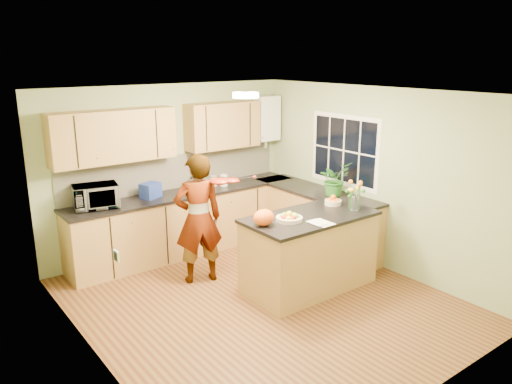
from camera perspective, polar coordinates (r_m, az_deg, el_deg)
floor at (r=6.23m, az=0.60°, el=-12.36°), size 4.50×4.50×0.00m
ceiling at (r=5.53m, az=0.67°, el=11.23°), size 4.00×4.50×0.02m
wall_back at (r=7.60m, az=-9.83°, el=2.63°), size 4.00×0.02×2.50m
wall_front at (r=4.31m, az=19.48°, el=-8.08°), size 4.00×0.02×2.50m
wall_left at (r=4.86m, az=-18.45°, el=-5.32°), size 0.02×4.50×2.50m
wall_right at (r=7.12m, az=13.48°, el=1.56°), size 0.02×4.50×2.50m
back_counter at (r=7.60m, az=-7.84°, el=-3.39°), size 3.64×0.62×0.94m
right_counter at (r=7.67m, az=6.78°, el=-3.18°), size 0.62×2.24×0.94m
splashback at (r=7.64m, az=-9.09°, el=2.35°), size 3.60×0.02×0.52m
upper_cabinets at (r=7.26m, az=-10.65°, el=6.82°), size 3.20×0.34×0.70m
boiler at (r=8.27m, az=1.09°, el=8.43°), size 0.40×0.30×0.86m
window_right at (r=7.43m, az=10.02°, el=4.70°), size 0.01×1.30×1.05m
light_switch at (r=4.31m, az=-15.66°, el=-7.01°), size 0.02×0.09×0.09m
ceiling_lamp at (r=5.77m, az=-1.19°, el=11.02°), size 0.30×0.30×0.07m
peninsula_island at (r=6.42m, az=6.11°, el=-6.77°), size 1.70×0.87×0.97m
fruit_dish at (r=6.01m, az=3.82°, el=-2.87°), size 0.32×0.32×0.11m
orange_bowl at (r=6.71m, az=8.80°, el=-1.00°), size 0.22×0.22×0.13m
flower_vase at (r=6.47m, az=11.28°, el=0.42°), size 0.24×0.24×0.44m
orange_bag at (r=5.82m, az=0.90°, el=-2.93°), size 0.31×0.29×0.20m
papers at (r=5.98m, az=7.51°, el=-3.49°), size 0.21×0.28×0.01m
violinist at (r=6.48m, az=-6.61°, el=-3.07°), size 0.72×0.57×1.72m
violin at (r=6.26m, az=-4.15°, el=1.23°), size 0.63×0.55×0.16m
microwave at (r=6.92m, az=-17.85°, el=-0.48°), size 0.64×0.50×0.31m
blue_box at (r=7.22m, az=-11.96°, el=0.18°), size 0.32×0.28×0.21m
kettle at (r=7.45m, az=-7.29°, el=0.88°), size 0.14×0.14×0.27m
jar_cream at (r=7.74m, az=-4.88°, el=1.27°), size 0.11×0.11×0.16m
jar_white at (r=7.72m, az=-3.70°, el=1.35°), size 0.14×0.14×0.18m
potted_plant at (r=7.22m, az=8.95°, el=1.48°), size 0.44×0.39×0.49m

